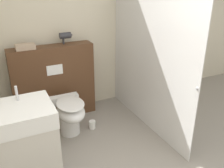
{
  "coord_description": "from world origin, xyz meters",
  "views": [
    {
      "loc": [
        -1.1,
        -1.22,
        1.97
      ],
      "look_at": [
        0.18,
        1.4,
        0.71
      ],
      "focal_mm": 40.0,
      "sensor_mm": 36.0,
      "label": 1
    }
  ],
  "objects": [
    {
      "name": "hair_drier",
      "position": [
        -0.16,
        2.19,
        1.21
      ],
      "size": [
        0.19,
        0.09,
        0.16
      ],
      "color": "#2D2D33",
      "rests_on": "partition_panel"
    },
    {
      "name": "folded_towel",
      "position": [
        -0.72,
        2.14,
        1.13
      ],
      "size": [
        0.25,
        0.15,
        0.07
      ],
      "color": "tan",
      "rests_on": "partition_panel"
    },
    {
      "name": "spare_toilet_roll",
      "position": [
        -0.04,
        1.59,
        0.06
      ],
      "size": [
        0.09,
        0.09,
        0.12
      ],
      "color": "white",
      "rests_on": "ground_plane"
    },
    {
      "name": "sink_vanity",
      "position": [
        -0.98,
        0.84,
        0.47
      ],
      "size": [
        0.55,
        0.51,
        1.07
      ],
      "color": "beige",
      "rests_on": "ground_plane"
    },
    {
      "name": "shower_glass",
      "position": [
        0.71,
        1.4,
        0.96
      ],
      "size": [
        0.04,
        1.89,
        1.91
      ],
      "color": "silver",
      "rests_on": "ground_plane"
    },
    {
      "name": "toilet",
      "position": [
        -0.35,
        1.59,
        0.32
      ],
      "size": [
        0.38,
        0.59,
        0.51
      ],
      "color": "white",
      "rests_on": "ground_plane"
    },
    {
      "name": "wall_back",
      "position": [
        0.0,
        2.37,
        1.25
      ],
      "size": [
        8.0,
        0.06,
        2.5
      ],
      "color": "beige",
      "rests_on": "ground_plane"
    },
    {
      "name": "partition_panel",
      "position": [
        -0.39,
        2.16,
        0.55
      ],
      "size": [
        1.17,
        0.25,
        1.09
      ],
      "color": "#51331E",
      "rests_on": "ground_plane"
    }
  ]
}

